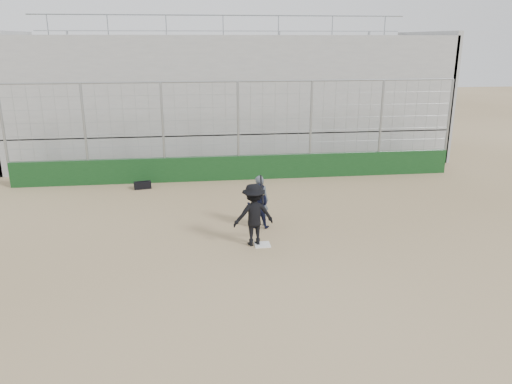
{
  "coord_description": "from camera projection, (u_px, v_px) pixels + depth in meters",
  "views": [
    {
      "loc": [
        -1.86,
        -12.94,
        5.6
      ],
      "look_at": [
        0.0,
        1.4,
        1.15
      ],
      "focal_mm": 35.0,
      "sensor_mm": 36.0,
      "label": 1
    }
  ],
  "objects": [
    {
      "name": "ground",
      "position": [
        262.0,
        245.0,
        14.14
      ],
      "size": [
        90.0,
        90.0,
        0.0
      ],
      "primitive_type": "plane",
      "color": "olive",
      "rests_on": "ground"
    },
    {
      "name": "umpire",
      "position": [
        259.0,
        203.0,
        15.47
      ],
      "size": [
        0.65,
        0.49,
        1.45
      ],
      "primitive_type": "imported",
      "rotation": [
        0.0,
        0.0,
        2.95
      ],
      "color": "#454E58",
      "rests_on": "ground"
    },
    {
      "name": "equipment_bag",
      "position": [
        143.0,
        185.0,
        19.44
      ],
      "size": [
        0.69,
        0.39,
        0.32
      ],
      "color": "black",
      "rests_on": "ground"
    },
    {
      "name": "backstop",
      "position": [
        239.0,
        157.0,
        20.49
      ],
      "size": [
        18.1,
        0.25,
        4.04
      ],
      "color": "#103414",
      "rests_on": "ground"
    },
    {
      "name": "home_plate",
      "position": [
        262.0,
        245.0,
        14.14
      ],
      "size": [
        0.44,
        0.44,
        0.02
      ],
      "primitive_type": "cube",
      "color": "white",
      "rests_on": "ground"
    },
    {
      "name": "bleachers",
      "position": [
        229.0,
        95.0,
        24.61
      ],
      "size": [
        20.25,
        6.7,
        6.98
      ],
      "color": "gray",
      "rests_on": "ground"
    },
    {
      "name": "batter_at_plate",
      "position": [
        254.0,
        215.0,
        13.94
      ],
      "size": [
        1.25,
        0.86,
        1.93
      ],
      "color": "black",
      "rests_on": "ground"
    },
    {
      "name": "catcher_crouched",
      "position": [
        258.0,
        213.0,
        15.31
      ],
      "size": [
        0.78,
        0.66,
        0.98
      ],
      "color": "black",
      "rests_on": "ground"
    }
  ]
}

